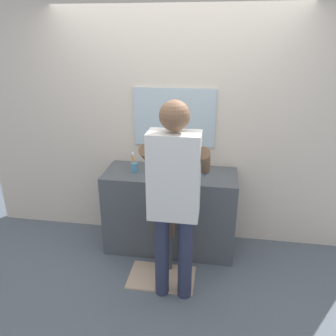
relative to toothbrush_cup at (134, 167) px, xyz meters
The scene contains 10 objects.
ground_plane 1.06m from the toothbrush_cup, 37.11° to the right, with size 14.00×14.00×0.00m, color slate.
back_wall 0.65m from the toothbrush_cup, 41.64° to the left, with size 4.40×0.10×2.70m.
vanity_cabinet 0.63m from the toothbrush_cup, ahead, with size 1.38×0.54×0.89m, color #4C5156.
sink_basin 0.38m from the toothbrush_cup, ahead, with size 0.35×0.35×0.11m.
faucet 0.43m from the toothbrush_cup, 28.81° to the left, with size 0.18×0.14×0.18m.
toothbrush_cup is the anchor object (origin of this frame).
soap_bottle 0.68m from the toothbrush_cup, ahead, with size 0.06×0.06×0.17m.
bath_mat 1.14m from the toothbrush_cup, 54.86° to the right, with size 0.64×0.40×0.02m, color #CCAD8E.
child_toddler 0.68m from the toothbrush_cup, 45.74° to the right, with size 0.27×0.27×0.89m.
adult_parent 0.88m from the toothbrush_cup, 53.54° to the right, with size 0.55×0.58×1.78m.
Camera 1 is at (0.46, -2.78, 2.21)m, focal length 34.99 mm.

